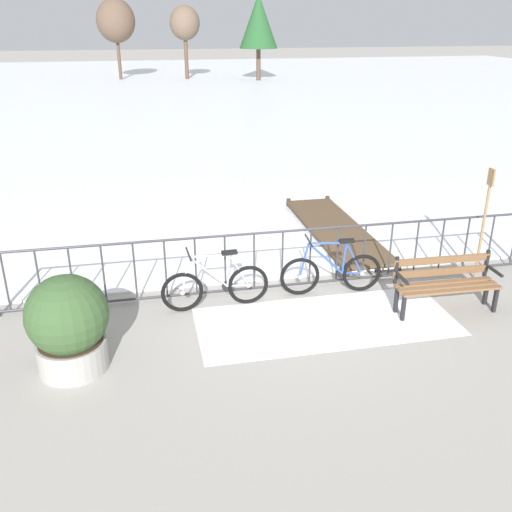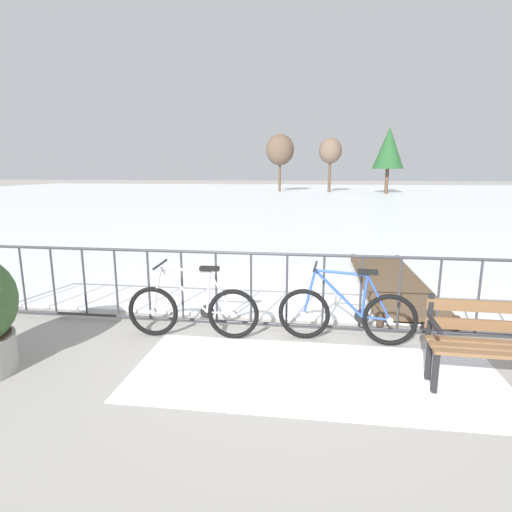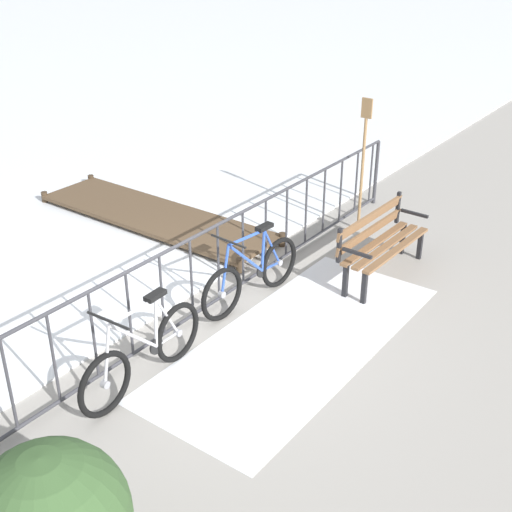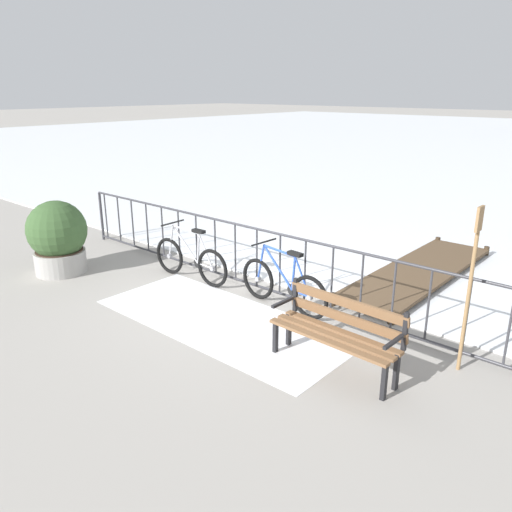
{
  "view_description": "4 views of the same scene",
  "coord_description": "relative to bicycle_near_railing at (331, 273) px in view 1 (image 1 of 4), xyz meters",
  "views": [
    {
      "loc": [
        -2.19,
        -8.24,
        4.24
      ],
      "look_at": [
        -0.56,
        -0.53,
        0.89
      ],
      "focal_mm": 39.31,
      "sensor_mm": 36.0,
      "label": 1
    },
    {
      "loc": [
        0.31,
        -5.27,
        2.13
      ],
      "look_at": [
        -0.46,
        0.37,
        0.94
      ],
      "focal_mm": 28.9,
      "sensor_mm": 36.0,
      "label": 2
    },
    {
      "loc": [
        -4.9,
        -4.52,
        4.19
      ],
      "look_at": [
        0.5,
        -0.54,
        0.8
      ],
      "focal_mm": 47.0,
      "sensor_mm": 36.0,
      "label": 3
    },
    {
      "loc": [
        5.08,
        -5.83,
        3.17
      ],
      "look_at": [
        0.74,
        -0.86,
        0.97
      ],
      "focal_mm": 35.36,
      "sensor_mm": 36.0,
      "label": 4
    }
  ],
  "objects": [
    {
      "name": "park_bench",
      "position": [
        1.53,
        -0.91,
        0.14
      ],
      "size": [
        1.61,
        0.53,
        0.89
      ],
      "color": "brown",
      "rests_on": "ground"
    },
    {
      "name": "ground_plane",
      "position": [
        -0.77,
        0.28,
        -0.37
      ],
      "size": [
        160.0,
        160.0,
        0.0
      ],
      "primitive_type": "plane",
      "color": "#9E9991"
    },
    {
      "name": "tree_far_west",
      "position": [
        -3.81,
        36.59,
        3.67
      ],
      "size": [
        2.74,
        2.74,
        5.56
      ],
      "color": "brown",
      "rests_on": "ground"
    },
    {
      "name": "bicycle_near_railing",
      "position": [
        0.0,
        0.0,
        0.0
      ],
      "size": [
        1.71,
        0.52,
        0.97
      ],
      "color": "black",
      "rests_on": "ground"
    },
    {
      "name": "snow_patch",
      "position": [
        -0.38,
        -0.92,
        -0.36
      ],
      "size": [
        3.9,
        1.64,
        0.01
      ],
      "primitive_type": "cube",
      "color": "white",
      "rests_on": "ground"
    },
    {
      "name": "planter_with_shrub",
      "position": [
        -4.01,
        -1.4,
        0.29
      ],
      "size": [
        1.04,
        1.04,
        1.31
      ],
      "color": "#9E9B96",
      "rests_on": "ground"
    },
    {
      "name": "bicycle_second",
      "position": [
        -1.94,
        -0.11,
        0.0
      ],
      "size": [
        1.71,
        0.52,
        0.97
      ],
      "color": "black",
      "rests_on": "ground"
    },
    {
      "name": "railing_fence",
      "position": [
        -0.77,
        0.28,
        0.19
      ],
      "size": [
        9.06,
        0.06,
        1.07
      ],
      "color": "#38383D",
      "rests_on": "ground"
    },
    {
      "name": "frozen_pond",
      "position": [
        -0.77,
        28.68,
        -0.35
      ],
      "size": [
        80.0,
        56.0,
        0.03
      ],
      "primitive_type": "cube",
      "color": "white",
      "rests_on": "ground"
    },
    {
      "name": "wooden_dock",
      "position": [
        1.01,
        2.6,
        -0.25
      ],
      "size": [
        1.1,
        4.14,
        0.2
      ],
      "color": "brown",
      "rests_on": "ground"
    },
    {
      "name": "tree_centre",
      "position": [
        1.04,
        35.89,
        3.49
      ],
      "size": [
        2.17,
        2.17,
        5.1
      ],
      "color": "brown",
      "rests_on": "ground"
    },
    {
      "name": "oar_upright",
      "position": [
        2.67,
        -0.01,
        0.77
      ],
      "size": [
        0.04,
        0.16,
        1.98
      ],
      "color": "#937047",
      "rests_on": "ground"
    },
    {
      "name": "tree_west_mid",
      "position": [
        6.06,
        33.87,
        3.64
      ],
      "size": [
        2.73,
        2.73,
        5.84
      ],
      "color": "brown",
      "rests_on": "ground"
    }
  ]
}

